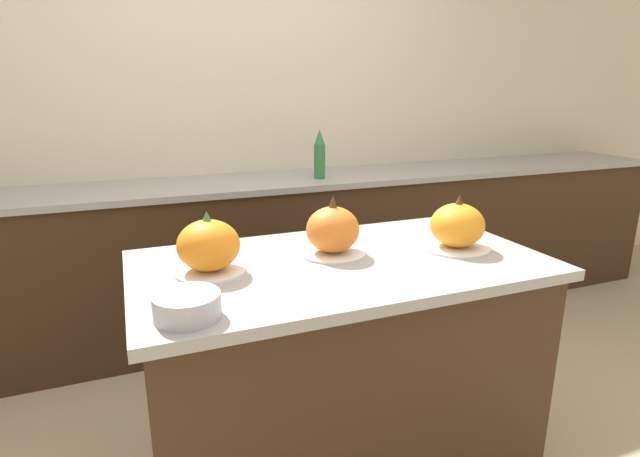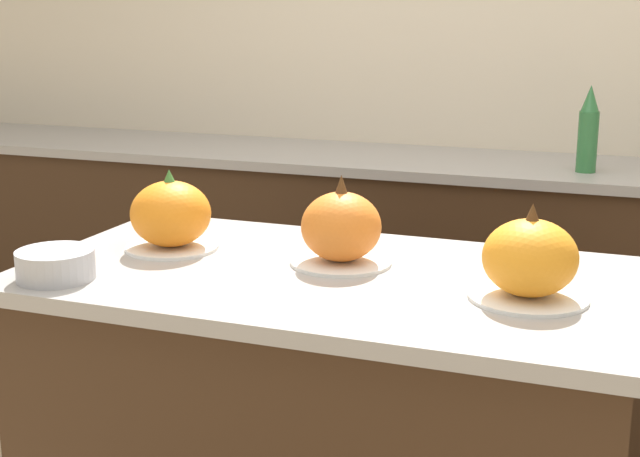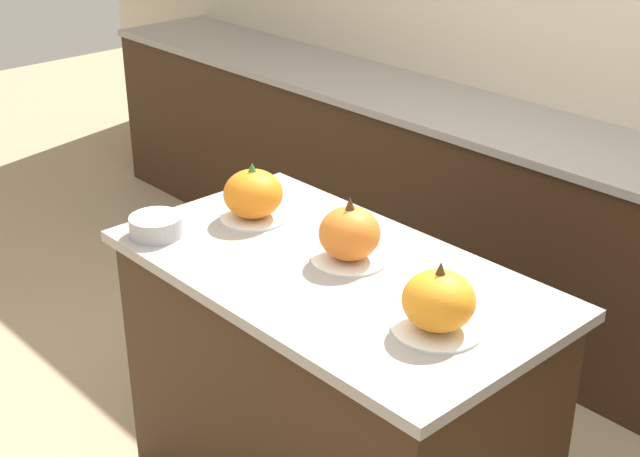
# 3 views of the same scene
# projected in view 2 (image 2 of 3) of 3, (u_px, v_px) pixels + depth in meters

# --- Properties ---
(wall_back) EXTENTS (8.00, 0.06, 2.50)m
(wall_back) POSITION_uv_depth(u_px,v_px,m) (483.00, 67.00, 3.43)
(wall_back) COLOR beige
(wall_back) RESTS_ON ground_plane
(back_counter) EXTENTS (6.00, 0.60, 0.94)m
(back_counter) POSITION_uv_depth(u_px,v_px,m) (457.00, 284.00, 3.32)
(back_counter) COLOR #382314
(back_counter) RESTS_ON ground_plane
(pumpkin_cake_left) EXTENTS (0.22, 0.22, 0.19)m
(pumpkin_cake_left) POSITION_uv_depth(u_px,v_px,m) (171.00, 216.00, 2.13)
(pumpkin_cake_left) COLOR white
(pumpkin_cake_left) RESTS_ON kitchen_island
(pumpkin_cake_center) EXTENTS (0.23, 0.23, 0.20)m
(pumpkin_cake_center) POSITION_uv_depth(u_px,v_px,m) (341.00, 229.00, 2.00)
(pumpkin_cake_center) COLOR white
(pumpkin_cake_center) RESTS_ON kitchen_island
(pumpkin_cake_right) EXTENTS (0.24, 0.24, 0.20)m
(pumpkin_cake_right) POSITION_uv_depth(u_px,v_px,m) (530.00, 260.00, 1.76)
(pumpkin_cake_right) COLOR white
(pumpkin_cake_right) RESTS_ON kitchen_island
(bottle_tall) EXTENTS (0.07, 0.07, 0.29)m
(bottle_tall) POSITION_uv_depth(u_px,v_px,m) (588.00, 131.00, 2.94)
(bottle_tall) COLOR #2D6B38
(bottle_tall) RESTS_ON back_counter
(mixing_bowl) EXTENTS (0.17, 0.17, 0.06)m
(mixing_bowl) POSITION_uv_depth(u_px,v_px,m) (56.00, 265.00, 1.90)
(mixing_bowl) COLOR #ADADB2
(mixing_bowl) RESTS_ON kitchen_island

